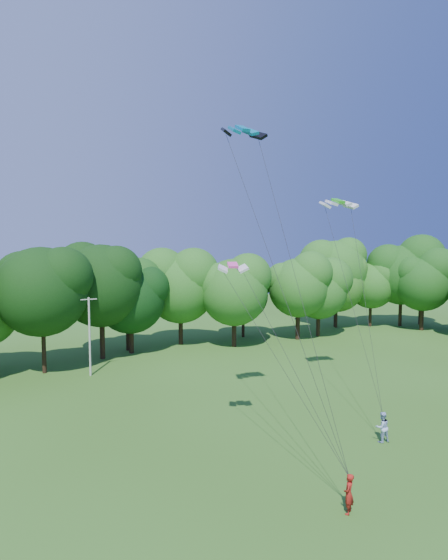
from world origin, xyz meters
TOP-DOWN VIEW (x-y plane):
  - utility_pole at (-4.43, 31.03)m, footprint 1.45×0.18m
  - kite_flyer_left at (1.19, 4.23)m, footprint 0.79×0.74m
  - kite_flyer_right at (8.20, 8.50)m, footprint 1.04×0.88m
  - kite_teal at (1.08, 13.27)m, footprint 2.74×1.43m
  - kite_green at (12.02, 16.71)m, footprint 3.08×1.90m
  - kite_pink at (-0.27, 12.06)m, footprint 1.89×1.41m
  - tree_back_center at (1.43, 37.56)m, footprint 8.31×8.31m
  - tree_back_east at (32.20, 37.96)m, footprint 8.66×8.66m

SIDE VIEW (x-z plane):
  - kite_flyer_left at x=1.19m, z-range 0.00..1.81m
  - kite_flyer_right at x=8.20m, z-range 0.00..1.87m
  - utility_pole at x=-4.43m, z-range 0.13..7.39m
  - tree_back_center at x=1.43m, z-range 1.50..13.59m
  - tree_back_east at x=32.20m, z-range 1.57..14.17m
  - kite_pink at x=-0.27m, z-range 10.67..11.02m
  - kite_green at x=12.02m, z-range 15.21..15.74m
  - kite_teal at x=1.08m, z-range 18.58..19.21m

